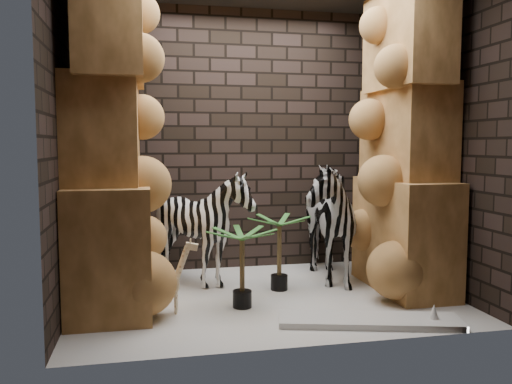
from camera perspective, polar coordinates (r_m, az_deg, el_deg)
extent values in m
plane|color=beige|center=(5.03, 1.03, -11.47)|extent=(3.50, 3.50, 0.00)
plane|color=black|center=(6.04, -1.61, 5.74)|extent=(3.50, 0.00, 3.50)
plane|color=black|center=(3.61, 5.53, 6.07)|extent=(3.50, 0.00, 3.50)
plane|color=black|center=(4.74, -20.12, 5.57)|extent=(0.00, 3.00, 3.00)
plane|color=black|center=(5.48, 19.27, 5.51)|extent=(0.00, 3.00, 3.00)
imported|color=white|center=(5.57, 6.93, -2.00)|extent=(0.72, 1.29, 1.50)
imported|color=white|center=(5.32, -5.89, -4.58)|extent=(1.02, 1.24, 1.08)
cube|color=silver|center=(4.42, 12.38, -13.65)|extent=(1.51, 0.72, 0.05)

